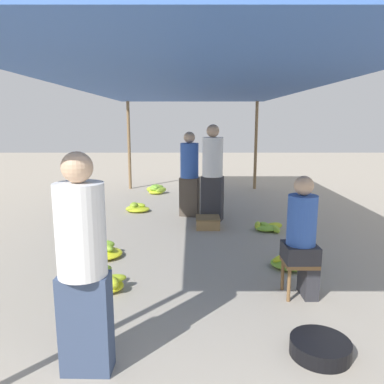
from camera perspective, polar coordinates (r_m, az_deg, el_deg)
The scene contains 16 objects.
canopy_post_back_left at distance 10.23m, azimuth -9.69°, elevation 6.95°, with size 0.08×0.08×2.33m, color olive.
canopy_post_back_right at distance 10.23m, azimuth 9.57°, elevation 6.96°, with size 0.08×0.08×2.33m, color olive.
canopy_tarp at distance 6.03m, azimuth -0.02°, elevation 15.76°, with size 3.80×8.52×0.04m, color #33569E.
vendor_foreground at distance 2.79m, azimuth -16.46°, elevation -10.32°, with size 0.37×0.35×1.63m.
stool at distance 4.17m, azimuth 15.90°, elevation -10.97°, with size 0.34×0.34×0.39m.
vendor_seated at distance 4.06m, azimuth 16.41°, elevation -6.33°, with size 0.35×0.35×1.29m.
basin_black at distance 3.37m, azimuth 18.82°, elevation -21.51°, with size 0.48×0.48×0.13m.
banana_pile_left_0 at distance 5.31m, azimuth -14.08°, elevation -8.92°, with size 0.62×0.60×0.20m.
banana_pile_left_1 at distance 4.32m, azimuth -13.13°, elevation -13.16°, with size 0.50×0.44×0.27m.
banana_pile_left_2 at distance 7.73m, azimuth -8.58°, elevation -2.43°, with size 0.49×0.42×0.20m.
banana_pile_left_3 at distance 9.51m, azimuth -5.54°, elevation 0.37°, with size 0.57×0.37×0.25m.
banana_pile_right_0 at distance 4.99m, azimuth 14.73°, elevation -10.04°, with size 0.55×0.48×0.25m.
banana_pile_right_1 at distance 6.49m, azimuth 11.29°, elevation -5.25°, with size 0.52×0.42×0.15m.
crate_near at distance 6.51m, azimuth 2.30°, elevation -4.66°, with size 0.41×0.41×0.19m.
shopper_walking_mid at distance 7.17m, azimuth -0.52°, elevation 2.91°, with size 0.43×0.43×1.63m.
shopper_walking_far at distance 6.90m, azimuth 3.01°, elevation 3.19°, with size 0.47×0.47×1.77m.
Camera 1 is at (-0.01, -1.65, 1.84)m, focal length 35.00 mm.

